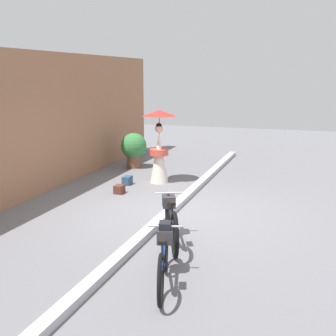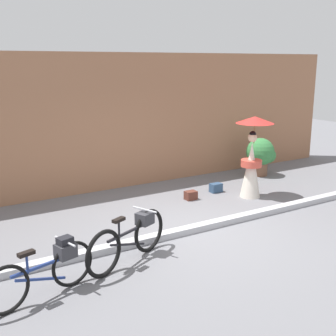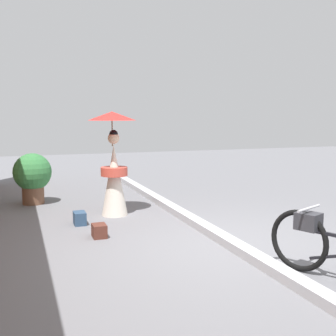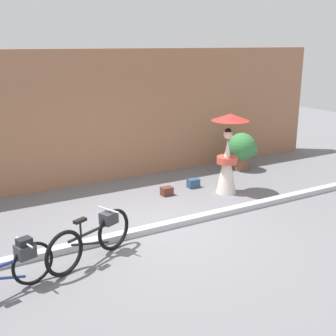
{
  "view_description": "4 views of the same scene",
  "coord_description": "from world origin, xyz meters",
  "px_view_note": "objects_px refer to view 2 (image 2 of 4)",
  "views": [
    {
      "loc": [
        -8.28,
        -2.73,
        2.82
      ],
      "look_at": [
        0.38,
        0.19,
        0.86
      ],
      "focal_mm": 47.17,
      "sensor_mm": 36.0,
      "label": 1
    },
    {
      "loc": [
        -4.31,
        -6.26,
        3.13
      ],
      "look_at": [
        -0.2,
        0.6,
        1.14
      ],
      "focal_mm": 45.98,
      "sensor_mm": 36.0,
      "label": 2
    },
    {
      "loc": [
        -5.12,
        2.77,
        1.84
      ],
      "look_at": [
        0.64,
        0.69,
        1.07
      ],
      "focal_mm": 44.89,
      "sensor_mm": 36.0,
      "label": 3
    },
    {
      "loc": [
        -3.7,
        -6.76,
        3.47
      ],
      "look_at": [
        0.28,
        0.24,
        1.14
      ],
      "focal_mm": 46.23,
      "sensor_mm": 36.0,
      "label": 4
    }
  ],
  "objects_px": {
    "person_with_parasol": "(252,156)",
    "bicycle_near_officer": "(130,238)",
    "backpack_on_pavement": "(191,195)",
    "backpack_spare": "(216,188)",
    "bicycle_far_side": "(47,268)",
    "potted_plant_by_door": "(261,154)"
  },
  "relations": [
    {
      "from": "bicycle_far_side",
      "to": "potted_plant_by_door",
      "type": "distance_m",
      "value": 7.73
    },
    {
      "from": "backpack_on_pavement",
      "to": "backpack_spare",
      "type": "bearing_deg",
      "value": 11.33
    },
    {
      "from": "bicycle_near_officer",
      "to": "person_with_parasol",
      "type": "relative_size",
      "value": 0.89
    },
    {
      "from": "person_with_parasol",
      "to": "potted_plant_by_door",
      "type": "bearing_deg",
      "value": 40.89
    },
    {
      "from": "bicycle_near_officer",
      "to": "person_with_parasol",
      "type": "height_order",
      "value": "person_with_parasol"
    },
    {
      "from": "potted_plant_by_door",
      "to": "backpack_on_pavement",
      "type": "relative_size",
      "value": 3.98
    },
    {
      "from": "bicycle_near_officer",
      "to": "potted_plant_by_door",
      "type": "distance_m",
      "value": 6.3
    },
    {
      "from": "person_with_parasol",
      "to": "potted_plant_by_door",
      "type": "relative_size",
      "value": 1.8
    },
    {
      "from": "person_with_parasol",
      "to": "backpack_on_pavement",
      "type": "bearing_deg",
      "value": 158.54
    },
    {
      "from": "potted_plant_by_door",
      "to": "backpack_on_pavement",
      "type": "bearing_deg",
      "value": -164.07
    },
    {
      "from": "potted_plant_by_door",
      "to": "bicycle_near_officer",
      "type": "bearing_deg",
      "value": -151.6
    },
    {
      "from": "bicycle_near_officer",
      "to": "bicycle_far_side",
      "type": "bearing_deg",
      "value": -165.58
    },
    {
      "from": "bicycle_far_side",
      "to": "person_with_parasol",
      "type": "distance_m",
      "value": 5.77
    },
    {
      "from": "person_with_parasol",
      "to": "backpack_spare",
      "type": "relative_size",
      "value": 6.58
    },
    {
      "from": "bicycle_near_officer",
      "to": "backpack_on_pavement",
      "type": "bearing_deg",
      "value": 39.54
    },
    {
      "from": "bicycle_far_side",
      "to": "backpack_on_pavement",
      "type": "bearing_deg",
      "value": 32.03
    },
    {
      "from": "bicycle_far_side",
      "to": "person_with_parasol",
      "type": "height_order",
      "value": "person_with_parasol"
    },
    {
      "from": "bicycle_near_officer",
      "to": "potted_plant_by_door",
      "type": "height_order",
      "value": "potted_plant_by_door"
    },
    {
      "from": "bicycle_near_officer",
      "to": "potted_plant_by_door",
      "type": "relative_size",
      "value": 1.6
    },
    {
      "from": "backpack_on_pavement",
      "to": "backpack_spare",
      "type": "xyz_separation_m",
      "value": [
        0.86,
        0.17,
        0.01
      ]
    },
    {
      "from": "person_with_parasol",
      "to": "backpack_on_pavement",
      "type": "relative_size",
      "value": 7.17
    },
    {
      "from": "person_with_parasol",
      "to": "bicycle_near_officer",
      "type": "bearing_deg",
      "value": -157.63
    }
  ]
}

